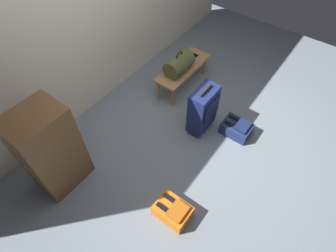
{
  "coord_description": "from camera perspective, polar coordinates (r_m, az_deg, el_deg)",
  "views": [
    {
      "loc": [
        -1.93,
        -0.99,
        2.94
      ],
      "look_at": [
        -0.2,
        0.3,
        0.25
      ],
      "focal_mm": 28.87,
      "sensor_mm": 36.0,
      "label": 1
    }
  ],
  "objects": [
    {
      "name": "side_cabinet",
      "position": [
        3.13,
        -23.59,
        -4.68
      ],
      "size": [
        0.56,
        0.44,
        1.1
      ],
      "color": "brown",
      "rests_on": "ground"
    },
    {
      "name": "suitcase_upright_navy",
      "position": [
        3.51,
        7.4,
        3.57
      ],
      "size": [
        0.41,
        0.25,
        0.72
      ],
      "color": "navy",
      "rests_on": "ground"
    },
    {
      "name": "backpack_orange",
      "position": [
        3.06,
        1.04,
        -17.46
      ],
      "size": [
        0.28,
        0.38,
        0.21
      ],
      "color": "orange",
      "rests_on": "ground"
    },
    {
      "name": "duffel_bag_olive",
      "position": [
        3.96,
        2.33,
        12.97
      ],
      "size": [
        0.44,
        0.26,
        0.34
      ],
      "color": "#51562D",
      "rests_on": "bench"
    },
    {
      "name": "back_wall",
      "position": [
        3.58,
        -16.38,
        23.88
      ],
      "size": [
        6.0,
        0.1,
        2.8
      ],
      "primitive_type": "cube",
      "color": "silver",
      "rests_on": "ground"
    },
    {
      "name": "backpack_navy",
      "position": [
        3.74,
        14.3,
        -0.46
      ],
      "size": [
        0.28,
        0.38,
        0.21
      ],
      "color": "navy",
      "rests_on": "ground"
    },
    {
      "name": "bench",
      "position": [
        4.15,
        3.23,
        11.77
      ],
      "size": [
        1.0,
        0.36,
        0.36
      ],
      "color": "#A87A4C",
      "rests_on": "ground"
    },
    {
      "name": "cell_phone",
      "position": [
        4.36,
        5.4,
        14.78
      ],
      "size": [
        0.07,
        0.14,
        0.01
      ],
      "color": "#191E4C",
      "rests_on": "bench"
    },
    {
      "name": "ground_plane",
      "position": [
        3.65,
        5.64,
        -2.75
      ],
      "size": [
        6.6,
        6.6,
        0.0
      ],
      "primitive_type": "plane",
      "color": "slate"
    }
  ]
}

